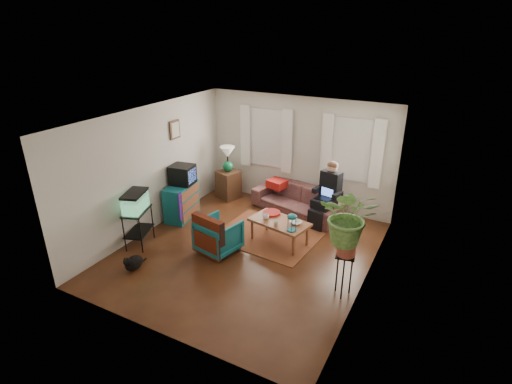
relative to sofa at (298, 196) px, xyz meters
The scene contains 31 objects.
floor 2.10m from the sofa, 96.02° to the right, with size 4.50×5.00×0.01m, color #4F2B14.
ceiling 3.00m from the sofa, 96.02° to the right, with size 4.50×5.00×0.01m, color white.
wall_back 1.01m from the sofa, 115.66° to the left, with size 4.50×0.01×2.60m, color silver.
wall_front 4.64m from the sofa, 92.72° to the right, with size 4.50×0.01×2.60m, color silver.
wall_left 3.33m from the sofa, 140.26° to the right, with size 0.01×5.00×2.60m, color silver.
wall_right 3.02m from the sofa, 45.23° to the right, with size 0.01×5.00×2.60m, color silver.
window_left 1.58m from the sofa, 157.06° to the left, with size 1.08×0.04×1.38m, color white.
window_right 1.59m from the sofa, 22.58° to the left, with size 1.08×0.04×1.38m, color white.
curtains_left 1.56m from the sofa, 160.99° to the left, with size 1.36×0.06×1.50m, color white.
curtains_right 1.57m from the sofa, 18.70° to the left, with size 1.36×0.06×1.50m, color white.
picture_frame 3.11m from the sofa, 153.73° to the right, with size 0.04×0.32×0.40m, color #3D2616.
area_rug 1.36m from the sofa, 95.57° to the right, with size 2.00×1.60×0.01m, color brown.
sofa is the anchor object (origin of this frame).
seated_person 0.80m from the sofa, 13.68° to the right, with size 0.54×0.66×1.28m, color black, non-canonical shape.
side_table 1.87m from the sofa, behind, with size 0.48×0.48×0.70m, color #3D2017.
table_lamp 1.96m from the sofa, behind, with size 0.36×0.36×0.64m, color white, non-canonical shape.
dresser 2.64m from the sofa, 146.74° to the right, with size 0.44×0.89×0.80m, color #125A6C.
crt_tv 2.65m from the sofa, 148.36° to the right, with size 0.49×0.44×0.42m, color black.
aquarium_stand 3.57m from the sofa, 128.35° to the right, with size 0.37×0.67×0.75m, color black.
aquarium 3.61m from the sofa, 128.35° to the right, with size 0.33×0.61×0.39m, color #7FD899.
black_cat 3.92m from the sofa, 115.76° to the right, with size 0.25×0.38×0.33m, color black.
armchair 2.38m from the sofa, 107.02° to the right, with size 0.71×0.66×0.73m, color navy.
serape_throw 2.66m from the sofa, 106.44° to the right, with size 0.73×0.17×0.60m, color #9E0A0A.
coffee_table 1.46m from the sofa, 82.27° to the right, with size 1.16×0.63×0.48m, color brown.
cup_a 1.49m from the sofa, 93.24° to the right, with size 0.13×0.13×0.10m, color white.
cup_b 1.65m from the sofa, 82.72° to the right, with size 0.11×0.11×0.10m, color beige.
bowl 1.49m from the sofa, 69.38° to the right, with size 0.23×0.23×0.06m, color white.
snack_tray 1.22m from the sofa, 93.88° to the right, with size 0.36×0.36×0.04m, color #B21414.
birdcage 1.77m from the sofa, 71.63° to the right, with size 0.19×0.19×0.34m, color #115B6B, non-canonical shape.
plant_stand 3.06m from the sofa, 53.90° to the right, with size 0.32×0.32×0.75m, color black.
potted_plant 3.18m from the sofa, 53.90° to the right, with size 0.86×0.74×0.95m, color #599947.
Camera 1 is at (3.27, -5.79, 4.10)m, focal length 28.00 mm.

